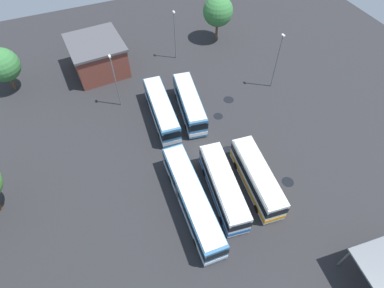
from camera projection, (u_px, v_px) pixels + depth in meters
ground_plane at (204, 150)px, 42.15m from camera, size 92.20×92.20×0.00m
bus_row0_slot0 at (161, 110)px, 44.39m from camera, size 11.46×3.53×3.52m
bus_row0_slot1 at (189, 104)px, 45.20m from camera, size 10.86×4.19×3.52m
bus_row1_slot0 at (192, 199)px, 35.30m from camera, size 14.06×3.14×3.52m
bus_row1_slot1 at (223, 187)px, 36.32m from camera, size 11.09×3.95×3.52m
bus_row1_slot2 at (257, 178)px, 37.14m from camera, size 10.56×3.66×3.52m
depot_building at (98, 56)px, 51.17m from camera, size 9.57×8.92×5.36m
lamp_post_by_building at (277, 60)px, 46.67m from camera, size 0.56×0.28×9.16m
lamp_post_mid_lot at (175, 34)px, 51.76m from camera, size 0.56×0.28×8.52m
lamp_post_far_corner at (115, 80)px, 44.06m from camera, size 0.56×0.28×8.76m
tree_north_edge at (218, 11)px, 54.93m from camera, size 5.29×5.29×8.13m
tree_northwest at (2, 65)px, 46.52m from camera, size 5.05×5.05×7.15m
puddle_centre_drain at (218, 116)px, 46.19m from camera, size 1.40×1.40×0.01m
puddle_between_rows at (288, 182)px, 38.94m from camera, size 1.51×1.51×0.01m
puddle_front_lane at (229, 152)px, 41.91m from camera, size 2.18×2.18×0.01m
puddle_back_corner at (229, 100)px, 48.45m from camera, size 1.61×1.61×0.01m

